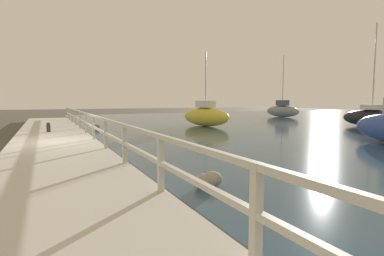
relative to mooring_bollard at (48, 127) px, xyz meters
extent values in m
plane|color=#4C473D|center=(0.16, -4.14, -0.56)|extent=(120.00, 120.00, 0.00)
cube|color=beige|center=(0.16, -4.14, -0.40)|extent=(3.24, 36.00, 0.31)
cube|color=beige|center=(1.68, -14.94, 0.27)|extent=(0.10, 0.10, 1.03)
cube|color=beige|center=(1.68, -12.24, 0.27)|extent=(0.10, 0.10, 1.03)
cube|color=beige|center=(1.68, -9.54, 0.27)|extent=(0.10, 0.10, 1.03)
cube|color=beige|center=(1.68, -6.84, 0.27)|extent=(0.10, 0.10, 1.03)
cube|color=beige|center=(1.68, -4.14, 0.27)|extent=(0.10, 0.10, 1.03)
cube|color=beige|center=(1.68, -1.44, 0.27)|extent=(0.10, 0.10, 1.03)
cube|color=beige|center=(1.68, 1.26, 0.27)|extent=(0.10, 0.10, 1.03)
cube|color=beige|center=(1.68, 3.96, 0.27)|extent=(0.10, 0.10, 1.03)
cube|color=beige|center=(1.68, 6.66, 0.27)|extent=(0.10, 0.10, 1.03)
cube|color=beige|center=(1.68, 9.36, 0.27)|extent=(0.10, 0.10, 1.03)
cube|color=beige|center=(1.68, 12.06, 0.27)|extent=(0.10, 0.10, 1.03)
cube|color=beige|center=(1.68, -4.14, 0.74)|extent=(0.09, 32.50, 0.08)
cube|color=beige|center=(1.68, -4.14, 0.27)|extent=(0.09, 32.50, 0.08)
ellipsoid|color=#666056|center=(2.96, 3.59, -0.39)|extent=(0.44, 0.40, 0.33)
ellipsoid|color=gray|center=(2.98, -11.48, -0.40)|extent=(0.42, 0.37, 0.31)
ellipsoid|color=gray|center=(3.18, -11.51, -0.38)|extent=(0.46, 0.42, 0.35)
cylinder|color=#333338|center=(0.00, 0.00, -0.06)|extent=(0.19, 0.19, 0.38)
sphere|color=#333338|center=(0.00, 0.00, 0.16)|extent=(0.18, 0.18, 0.18)
ellipsoid|color=gold|center=(10.73, 2.53, 0.16)|extent=(2.51, 4.66, 1.41)
cube|color=silver|center=(10.73, 2.53, 1.11)|extent=(1.21, 1.52, 0.49)
cylinder|color=silver|center=(10.73, 2.53, 2.92)|extent=(0.09, 0.09, 4.11)
ellipsoid|color=gray|center=(24.86, 9.53, 0.12)|extent=(1.59, 4.66, 1.35)
cube|color=#4C566B|center=(24.86, 9.53, 1.11)|extent=(0.87, 1.51, 0.63)
cylinder|color=silver|center=(24.86, 9.53, 3.69)|extent=(0.09, 0.09, 5.79)
ellipsoid|color=black|center=(21.18, -3.55, 0.09)|extent=(1.80, 4.41, 1.27)
cube|color=silver|center=(21.18, -3.55, 0.91)|extent=(1.14, 1.29, 0.38)
cylinder|color=silver|center=(21.18, -3.55, 3.79)|extent=(0.09, 0.09, 6.13)
camera|label=1|loc=(-0.15, -17.22, 1.38)|focal=28.00mm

